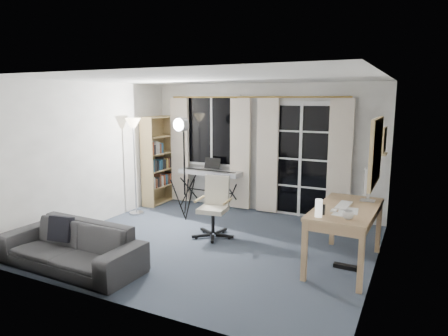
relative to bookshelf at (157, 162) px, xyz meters
The scene contains 17 objects.
floor 2.78m from the bookshelf, 36.63° to the right, with size 4.50×4.00×0.02m, color #363E4F.
window 1.32m from the bookshelf, 20.29° to the left, with size 1.20×0.08×1.40m.
french_door 2.90m from the bookshelf, ahead, with size 1.32×0.09×2.11m.
curtains 2.02m from the bookshelf, ahead, with size 3.60×0.07×2.13m.
bookshelf is the anchor object (origin of this frame).
torchiere_lamp 1.03m from the bookshelf, 82.40° to the right, with size 0.30×0.30×1.78m.
keyboard_piano 1.18m from the bookshelf, ahead, with size 1.28×0.64×0.92m.
studio_light 1.38m from the bookshelf, 32.83° to the right, with size 0.37×0.38×1.84m.
office_chair 2.34m from the bookshelf, 31.64° to the right, with size 0.64×0.65×0.94m.
desk 4.28m from the bookshelf, 20.68° to the right, with size 0.78×1.47×0.77m.
monitor 4.33m from the bookshelf, 14.17° to the right, with size 0.19×0.56×0.48m.
desk_clutter 4.30m from the bookshelf, 23.88° to the right, with size 0.47×0.87×0.98m.
mug 4.57m from the bookshelf, 26.11° to the right, with size 0.13×0.10×0.13m, color silver.
wall_mirror 4.80m from the bookshelf, 23.93° to the right, with size 0.04×0.94×0.74m.
framed_print 4.53m from the bookshelf, 13.29° to the right, with size 0.03×0.42×0.32m.
wall_shelf 4.35m from the bookshelf, ahead, with size 0.16×0.30×0.18m.
sofa 3.29m from the bookshelf, 73.76° to the right, with size 1.94×0.61×0.75m.
Camera 1 is at (2.66, -4.98, 2.13)m, focal length 32.00 mm.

